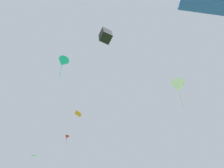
# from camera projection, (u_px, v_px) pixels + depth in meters

# --- Properties ---
(distant_kite_orange_overhead_distant) EXTENTS (1.16, 1.25, 0.63)m
(distant_kite_orange_overhead_distant) POSITION_uv_depth(u_px,v_px,m) (78.00, 114.00, 29.46)
(distant_kite_orange_overhead_distant) COLOR orange
(distant_kite_red_low_right) EXTENTS (1.01, 1.05, 1.62)m
(distant_kite_red_low_right) POSITION_uv_depth(u_px,v_px,m) (67.00, 137.00, 37.40)
(distant_kite_red_low_right) COLOR red
(distant_kite_green_high_right) EXTENTS (0.97, 0.96, 0.33)m
(distant_kite_green_high_right) POSITION_uv_depth(u_px,v_px,m) (34.00, 155.00, 29.26)
(distant_kite_green_high_right) COLOR green
(distant_kite_teal_low_left) EXTENTS (1.42, 1.34, 2.21)m
(distant_kite_teal_low_left) POSITION_uv_depth(u_px,v_px,m) (63.00, 62.00, 19.15)
(distant_kite_teal_low_left) COLOR #19B2AD
(distant_kite_black_mid_left) EXTENTS (0.93, 1.21, 1.55)m
(distant_kite_black_mid_left) POSITION_uv_depth(u_px,v_px,m) (106.00, 36.00, 18.08)
(distant_kite_black_mid_left) COLOR black
(distant_kite_white_high_left) EXTENTS (1.71, 1.69, 2.67)m
(distant_kite_white_high_left) POSITION_uv_depth(u_px,v_px,m) (178.00, 87.00, 18.70)
(distant_kite_white_high_left) COLOR white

